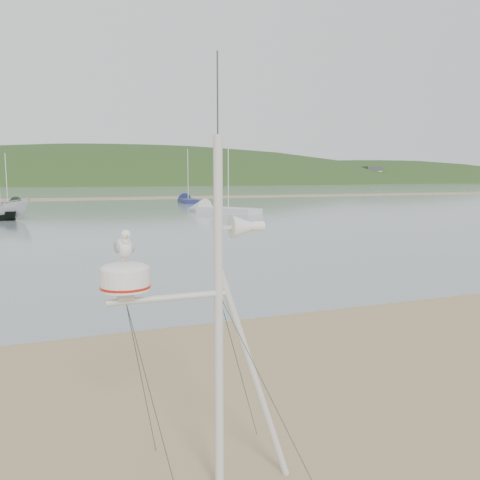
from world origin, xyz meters
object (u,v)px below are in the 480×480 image
object	(u,v)px
sailboat_white_near	(210,209)
sailboat_blue_far	(186,200)
mast_rig	(216,394)
sailboat_dark_mid	(14,203)

from	to	relation	value
sailboat_white_near	sailboat_blue_far	distance (m)	18.85
mast_rig	sailboat_white_near	world-z (taller)	sailboat_white_near
sailboat_white_near	sailboat_blue_far	xyz separation A→B (m)	(2.88, 18.63, 0.00)
sailboat_blue_far	sailboat_dark_mid	world-z (taller)	sailboat_blue_far
mast_rig	sailboat_dark_mid	world-z (taller)	sailboat_dark_mid
sailboat_blue_far	mast_rig	bearing A→B (deg)	-105.15
sailboat_dark_mid	sailboat_blue_far	bearing A→B (deg)	2.73
mast_rig	sailboat_blue_far	xyz separation A→B (m)	(15.59, 57.58, -0.76)
sailboat_white_near	mast_rig	bearing A→B (deg)	-108.07
mast_rig	sailboat_blue_far	size ratio (longest dim) A/B	0.60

